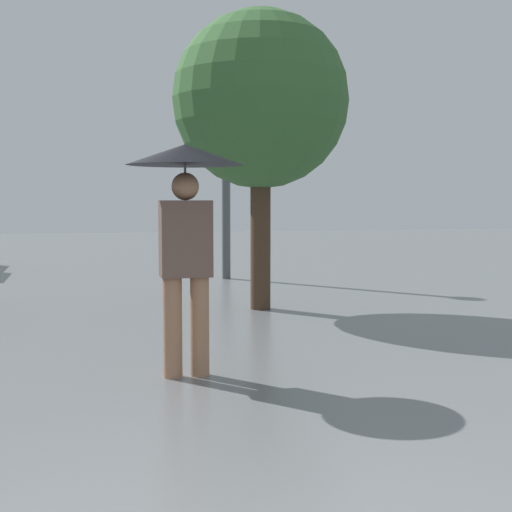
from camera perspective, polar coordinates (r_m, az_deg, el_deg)
pedestrian at (r=5.80m, az=-5.68°, el=4.30°), size 0.95×0.95×1.90m
tree at (r=9.49m, az=0.37°, el=12.27°), size 2.31×2.31×3.91m
street_lamp at (r=13.14m, az=-2.43°, el=10.70°), size 0.39×0.39×4.44m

